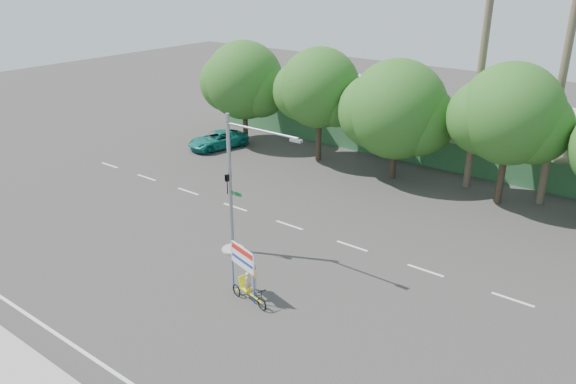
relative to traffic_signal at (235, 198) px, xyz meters
The scene contains 13 objects.
ground 5.40m from the traffic_signal, 61.13° to the right, with size 120.00×120.00×0.00m, color #33302D.
fence 17.76m from the traffic_signal, 82.85° to the left, with size 38.00×0.08×2.00m, color #336B3D.
building_left 23.38m from the traffic_signal, 109.52° to the left, with size 12.00×8.00×4.00m, color beige.
building_right 24.29m from the traffic_signal, 65.15° to the left, with size 14.00×8.00×3.60m, color beige.
tree_far_left 18.45m from the traffic_signal, 130.22° to the left, with size 7.14×6.00×7.96m.
tree_left 14.99m from the traffic_signal, 109.08° to the left, with size 6.66×5.60×8.07m.
tree_center 14.15m from the traffic_signal, 85.33° to the left, with size 7.62×6.40×7.85m.
tree_right 16.38m from the traffic_signal, 59.83° to the left, with size 6.90×5.80×8.36m.
palm_tall 20.04m from the traffic_signal, 56.69° to the left, with size 3.73×3.79×17.45m.
palm_short 17.56m from the traffic_signal, 69.84° to the left, with size 3.73×3.79×14.45m.
traffic_signal is the anchor object (origin of this frame).
trike_billboard 4.57m from the traffic_signal, 41.89° to the right, with size 2.44×0.94×2.47m.
pickup_truck 17.23m from the traffic_signal, 137.21° to the left, with size 2.15×4.67×1.30m, color #107266.
Camera 1 is at (14.78, -14.00, 13.36)m, focal length 35.00 mm.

